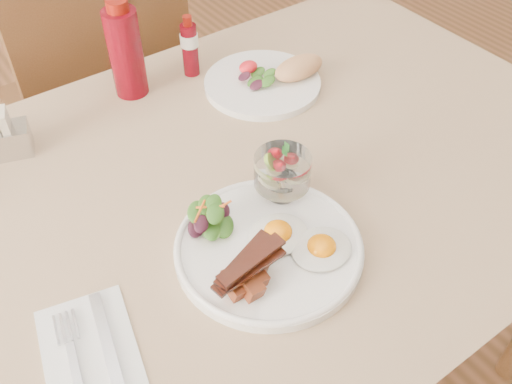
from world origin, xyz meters
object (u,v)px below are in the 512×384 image
Objects in this scene: chair_far at (103,100)px; ketchup_bottle at (126,51)px; main_plate at (269,248)px; hot_sauce_bottle at (190,47)px; table at (246,214)px; fruit_cup at (282,171)px; second_plate at (271,79)px.

ketchup_bottle reaches higher than chair_far.
main_plate is 2.18× the size of hot_sauce_bottle.
fruit_cup reaches higher than table.
ketchup_bottle reaches higher than main_plate.
chair_far is 3.81× the size of second_plate.
table is 5.46× the size of second_plate.
second_plate is (0.26, 0.35, 0.01)m from main_plate.
main_plate is at bearing -112.65° from table.
main_plate is 0.12m from fruit_cup.
ketchup_bottle is (-0.04, 0.34, 0.18)m from table.
second_plate reaches higher than main_plate.
table is 0.68m from chair_far.
second_plate is 1.26× the size of ketchup_bottle.
second_plate is (0.20, -0.47, 0.24)m from chair_far.
chair_far is 4.80× the size of ketchup_bottle.
ketchup_bottle is (-0.04, -0.32, 0.32)m from chair_far.
chair_far reaches higher than second_plate.
table is 0.30m from second_plate.
ketchup_bottle is at bearing 174.41° from hot_sauce_bottle.
table is at bearing -83.53° from ketchup_bottle.
second_plate is at bearing 56.16° from fruit_cup.
main_plate reaches higher than table.
main_plate is 0.44m from second_plate.
main_plate is 0.50m from ketchup_bottle.
second_plate reaches higher than table.
chair_far reaches higher than fruit_cup.
main_plate is at bearing -137.19° from fruit_cup.
table is 4.75× the size of main_plate.
table is 0.39m from ketchup_bottle.
fruit_cup is 0.42m from ketchup_bottle.
ketchup_bottle is (-0.24, 0.14, 0.08)m from second_plate.
ketchup_bottle reaches higher than second_plate.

